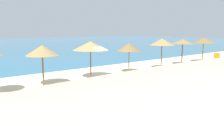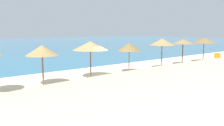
{
  "view_description": "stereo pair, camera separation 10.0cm",
  "coord_description": "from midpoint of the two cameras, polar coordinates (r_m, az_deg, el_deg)",
  "views": [
    {
      "loc": [
        -10.32,
        -13.23,
        3.78
      ],
      "look_at": [
        0.94,
        1.12,
        1.07
      ],
      "focal_mm": 36.95,
      "sensor_mm": 36.0,
      "label": 1
    },
    {
      "loc": [
        -10.24,
        -13.3,
        3.78
      ],
      "look_at": [
        0.94,
        1.12,
        1.07
      ],
      "focal_mm": 36.95,
      "sensor_mm": 36.0,
      "label": 2
    }
  ],
  "objects": [
    {
      "name": "ground_plane",
      "position": [
        17.2,
        -0.02,
        -4.23
      ],
      "size": [
        160.0,
        160.0,
        0.0
      ],
      "primitive_type": "plane",
      "color": "beige"
    },
    {
      "name": "dune_ridge",
      "position": [
        11.21,
        24.33,
        -5.85
      ],
      "size": [
        37.21,
        7.2,
        2.3
      ],
      "primitive_type": "ellipsoid",
      "rotation": [
        0.0,
        0.0,
        -0.02
      ],
      "color": "beige",
      "rests_on": "ground_plane"
    },
    {
      "name": "beach_umbrella_3",
      "position": [
        15.6,
        -16.76,
        3.0
      ],
      "size": [
        2.15,
        2.15,
        2.73
      ],
      "color": "brown",
      "rests_on": "ground_plane"
    },
    {
      "name": "beach_umbrella_4",
      "position": [
        17.25,
        -5.2,
        4.28
      ],
      "size": [
        2.66,
        2.66,
        2.86
      ],
      "color": "brown",
      "rests_on": "ground_plane"
    },
    {
      "name": "beach_umbrella_5",
      "position": [
        19.53,
        4.42,
        4.0
      ],
      "size": [
        2.06,
        2.06,
        2.61
      ],
      "color": "brown",
      "rests_on": "ground_plane"
    },
    {
      "name": "beach_umbrella_6",
      "position": [
        21.75,
        12.43,
        5.12
      ],
      "size": [
        2.32,
        2.32,
        2.9
      ],
      "color": "brown",
      "rests_on": "ground_plane"
    },
    {
      "name": "beach_umbrella_7",
      "position": [
        24.76,
        17.29,
        5.09
      ],
      "size": [
        2.22,
        2.22,
        2.74
      ],
      "color": "brown",
      "rests_on": "ground_plane"
    },
    {
      "name": "beach_umbrella_8",
      "position": [
        27.64,
        21.93,
        5.22
      ],
      "size": [
        2.58,
        2.58,
        2.81
      ],
      "color": "brown",
      "rests_on": "ground_plane"
    },
    {
      "name": "lounge_chair_1",
      "position": [
        27.57,
        24.48,
        0.77
      ],
      "size": [
        1.57,
        1.0,
        1.16
      ],
      "rotation": [
        0.0,
        0.0,
        1.83
      ],
      "color": "orange",
      "rests_on": "ground_plane"
    }
  ]
}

